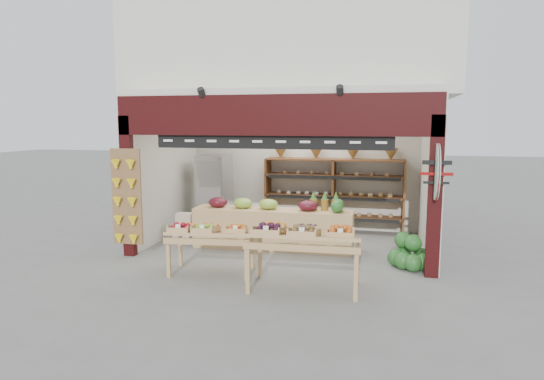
{
  "coord_description": "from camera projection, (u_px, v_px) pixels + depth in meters",
  "views": [
    {
      "loc": [
        2.03,
        -9.17,
        2.53
      ],
      "look_at": [
        -0.16,
        -0.2,
        1.23
      ],
      "focal_mm": 32.0,
      "sensor_mm": 36.0,
      "label": 1
    }
  ],
  "objects": [
    {
      "name": "shop_structure",
      "position": [
        299.0,
        59.0,
        10.66
      ],
      "size": [
        6.36,
        5.12,
        5.4
      ],
      "color": "silver",
      "rests_on": "ground"
    },
    {
      "name": "cardboard_stack",
      "position": [
        195.0,
        230.0,
        10.46
      ],
      "size": [
        0.95,
        0.69,
        0.59
      ],
      "color": "beige",
      "rests_on": "ground"
    },
    {
      "name": "mid_counter",
      "position": [
        272.0,
        227.0,
        9.75
      ],
      "size": [
        3.21,
        0.67,
        1.02
      ],
      "color": "tan",
      "rests_on": "ground"
    },
    {
      "name": "back_shelving",
      "position": [
        334.0,
        182.0,
        11.17
      ],
      "size": [
        3.2,
        0.53,
        1.96
      ],
      "color": "brown",
      "rests_on": "ground"
    },
    {
      "name": "refrigerator",
      "position": [
        214.0,
        193.0,
        11.43
      ],
      "size": [
        0.73,
        0.73,
        1.77
      ],
      "primitive_type": "cube",
      "rotation": [
        0.0,
        0.0,
        -0.06
      ],
      "color": "#ADAEB4",
      "rests_on": "ground"
    },
    {
      "name": "display_table_right",
      "position": [
        301.0,
        234.0,
        7.39
      ],
      "size": [
        1.74,
        1.02,
        1.07
      ],
      "color": "tan",
      "rests_on": "ground"
    },
    {
      "name": "banana_board",
      "position": [
        126.0,
        199.0,
        9.01
      ],
      "size": [
        0.6,
        0.15,
        1.8
      ],
      "color": "brown",
      "rests_on": "ground"
    },
    {
      "name": "watermelon_pile",
      "position": [
        411.0,
        255.0,
        8.49
      ],
      "size": [
        0.81,
        0.77,
        0.59
      ],
      "color": "#1A501B",
      "rests_on": "ground"
    },
    {
      "name": "display_table_left",
      "position": [
        206.0,
        232.0,
        8.16
      ],
      "size": [
        1.5,
        0.96,
        0.92
      ],
      "color": "tan",
      "rests_on": "ground"
    },
    {
      "name": "gift_sign",
      "position": [
        437.0,
        172.0,
        7.66
      ],
      "size": [
        0.04,
        0.93,
        0.92
      ],
      "color": "#A5D0BB",
      "rests_on": "ground"
    },
    {
      "name": "ground",
      "position": [
        282.0,
        250.0,
        9.65
      ],
      "size": [
        60.0,
        60.0,
        0.0
      ],
      "primitive_type": "plane",
      "color": "slate",
      "rests_on": "ground"
    }
  ]
}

